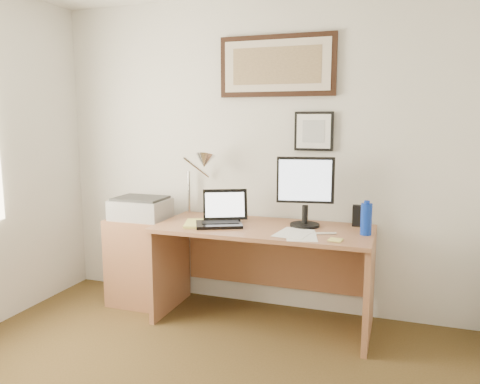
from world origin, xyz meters
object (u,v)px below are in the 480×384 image
at_px(desk, 266,254).
at_px(laptop, 221,217).
at_px(water_bottle, 366,219).
at_px(book, 185,224).
at_px(lcd_monitor, 305,188).
at_px(printer, 141,208).
at_px(side_cabinet, 142,261).

bearing_deg(desk, laptop, -159.46).
relative_size(water_bottle, book, 0.80).
relative_size(water_bottle, lcd_monitor, 0.42).
xyz_separation_m(book, printer, (-0.48, 0.17, 0.06)).
xyz_separation_m(book, lcd_monitor, (0.86, 0.24, 0.28)).
distance_m(water_bottle, lcd_monitor, 0.50).
bearing_deg(laptop, book, -158.69).
bearing_deg(water_bottle, side_cabinet, 178.51).
distance_m(side_cabinet, desk, 1.08).
distance_m(side_cabinet, printer, 0.45).
height_order(side_cabinet, water_bottle, water_bottle).
xyz_separation_m(water_bottle, laptop, (-1.06, -0.04, -0.05)).
bearing_deg(printer, water_bottle, -1.14).
distance_m(desk, laptop, 0.45).
relative_size(desk, laptop, 3.80).
height_order(water_bottle, book, water_bottle).
distance_m(water_bottle, printer, 1.80).
bearing_deg(printer, laptop, -5.69).
relative_size(side_cabinet, desk, 0.46).
relative_size(side_cabinet, lcd_monitor, 1.40).
bearing_deg(water_bottle, desk, 173.64).
relative_size(side_cabinet, book, 2.66).
bearing_deg(side_cabinet, desk, 1.89).
height_order(book, lcd_monitor, lcd_monitor).
bearing_deg(side_cabinet, book, -20.45).
xyz_separation_m(side_cabinet, water_bottle, (1.81, -0.05, 0.49)).
distance_m(book, printer, 0.52).
height_order(side_cabinet, laptop, laptop).
bearing_deg(desk, side_cabinet, -178.11).
xyz_separation_m(laptop, printer, (-0.74, 0.07, 0.01)).
distance_m(side_cabinet, lcd_monitor, 1.52).
bearing_deg(lcd_monitor, side_cabinet, -177.52).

